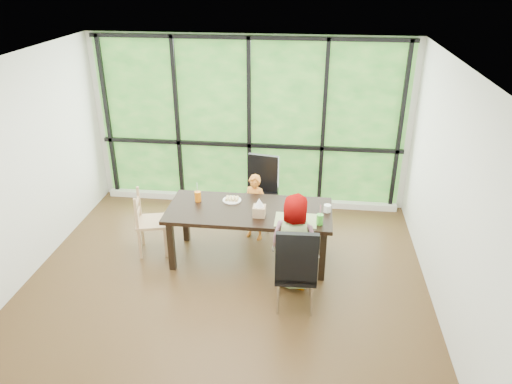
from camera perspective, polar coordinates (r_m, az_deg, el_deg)
ground at (r=6.22m, az=-3.48°, el=-10.18°), size 5.00×5.00×0.00m
back_wall at (r=7.61m, az=-0.76°, el=8.21°), size 5.00×0.00×5.00m
foliage_backdrop at (r=7.59m, az=-0.78°, el=8.16°), size 4.80×0.02×2.65m
window_mullions at (r=7.56m, az=-0.82°, el=8.07°), size 4.80×0.06×2.65m
window_sill at (r=8.01m, az=-0.80°, el=-0.91°), size 4.80×0.12×0.10m
dining_table at (r=6.39m, az=-0.79°, el=-5.03°), size 2.18×1.05×0.75m
chair_window_leather at (r=7.10m, az=0.43°, el=-0.20°), size 0.53×0.53×1.08m
chair_interior_leather at (r=5.49m, az=4.78°, el=-8.75°), size 0.48×0.48×1.08m
chair_end_beech at (r=6.67m, az=-12.24°, el=-3.49°), size 0.49×0.50×0.90m
child_toddler at (r=6.82m, az=-0.17°, el=-1.81°), size 0.42×0.34×0.98m
child_older at (r=5.78m, az=4.73°, el=-5.98°), size 0.67×0.50×1.23m
placemat at (r=5.96m, az=4.74°, el=-3.35°), size 0.51×0.38×0.01m
plate_far at (r=6.43m, az=-2.87°, el=-0.98°), size 0.25×0.25×0.02m
plate_near at (r=5.96m, az=4.76°, el=-3.34°), size 0.26×0.26×0.02m
orange_cup at (r=6.43m, az=-6.92°, el=-0.53°), size 0.09×0.09×0.14m
green_cup at (r=5.88m, az=7.58°, el=-3.25°), size 0.08×0.08×0.13m
white_mug at (r=6.19m, az=8.48°, el=-1.93°), size 0.09×0.09×0.09m
tissue_box at (r=6.02m, az=0.38°, el=-2.28°), size 0.16×0.16×0.13m
crepe_rolls_far at (r=6.41m, az=-2.88°, el=-0.77°), size 0.20×0.12×0.04m
crepe_rolls_near at (r=5.94m, az=4.77°, el=-3.12°), size 0.15×0.12×0.04m
straw_white at (r=6.38m, az=-6.97°, el=0.35°), size 0.01×0.04×0.20m
straw_pink at (r=5.83m, az=7.64°, el=-2.33°), size 0.01×0.04×0.20m
tissue at (r=5.96m, az=0.39°, el=-1.25°), size 0.12×0.12×0.11m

